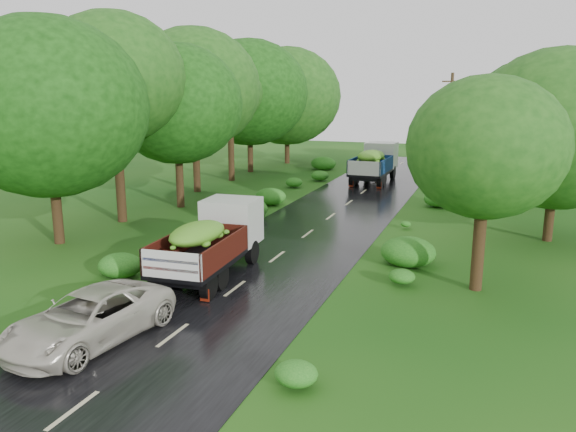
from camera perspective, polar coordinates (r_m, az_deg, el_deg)
The scene contains 10 objects.
ground at distance 16.30m, azimuth -11.61°, elevation -11.82°, with size 120.00×120.00×0.00m, color #10440E.
road at distance 20.39m, azimuth -4.20°, elevation -6.47°, with size 6.50×80.00×0.02m, color black.
road_lines at distance 21.25m, azimuth -3.09°, elevation -5.61°, with size 0.12×69.60×0.00m.
truck_near at distance 20.76m, azimuth -7.61°, elevation -2.13°, with size 2.45×6.08×2.51m.
truck_far at distance 42.09m, azimuth 8.86°, elevation 5.55°, with size 2.46×6.61×2.76m.
car at distance 16.23m, azimuth -19.55°, elevation -9.70°, with size 2.29×4.96×1.38m, color beige.
utility_pole at distance 41.43m, azimuth 16.06°, elevation 8.54°, with size 1.34×0.50×7.85m.
trees_left at distance 38.65m, azimuth -7.99°, elevation 12.06°, with size 6.09×33.97×8.99m.
trees_right at distance 34.57m, azimuth 23.09°, elevation 8.98°, with size 6.40×31.67×7.38m.
shrubs at distance 28.42m, azimuth 3.27°, elevation -0.21°, with size 11.90×44.00×0.70m.
Camera 1 is at (8.02, -12.51, 6.69)m, focal length 35.00 mm.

